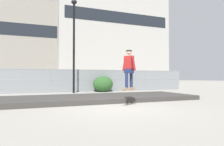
{
  "coord_description": "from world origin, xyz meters",
  "views": [
    {
      "loc": [
        -3.06,
        -7.14,
        1.18
      ],
      "look_at": [
        1.03,
        3.51,
        1.44
      ],
      "focal_mm": 31.75,
      "sensor_mm": 36.0,
      "label": 1
    }
  ],
  "objects": [
    {
      "name": "skater",
      "position": [
        0.54,
        0.27,
        1.62
      ],
      "size": [
        0.69,
        0.62,
        1.65
      ],
      "color": "gray",
      "rests_on": "skateboard"
    },
    {
      "name": "street_lamp",
      "position": [
        -0.36,
        8.06,
        4.45
      ],
      "size": [
        0.44,
        0.44,
        7.2
      ],
      "color": "black",
      "rests_on": "ground_plane"
    },
    {
      "name": "parked_car_near",
      "position": [
        -3.81,
        12.37,
        0.84
      ],
      "size": [
        4.48,
        2.11,
        1.66
      ],
      "color": "maroon",
      "rests_on": "ground_plane"
    },
    {
      "name": "parked_car_far",
      "position": [
        8.21,
        12.77,
        0.84
      ],
      "size": [
        4.47,
        2.09,
        1.66
      ],
      "color": "silver",
      "rests_on": "ground_plane"
    },
    {
      "name": "skateboard",
      "position": [
        0.54,
        0.27,
        0.67
      ],
      "size": [
        0.81,
        0.53,
        0.07
      ],
      "color": "#9E5B33"
    },
    {
      "name": "chain_fence",
      "position": [
        0.0,
        9.08,
        0.93
      ],
      "size": [
        20.85,
        0.06,
        1.85
      ],
      "color": "gray",
      "rests_on": "ground_plane"
    },
    {
      "name": "shrub_left",
      "position": [
        2.12,
        8.4,
        0.65
      ],
      "size": [
        1.67,
        1.37,
        1.29
      ],
      "color": "#2D5B28",
      "rests_on": "ground_plane"
    },
    {
      "name": "ground_plane",
      "position": [
        0.0,
        0.0,
        0.0
      ],
      "size": [
        120.0,
        120.0,
        0.0
      ],
      "primitive_type": "plane",
      "color": "#9E998E"
    },
    {
      "name": "office_block",
      "position": [
        13.73,
        38.28,
        11.38
      ],
      "size": [
        25.48,
        12.9,
        22.77
      ],
      "color": "#B2AFA8",
      "rests_on": "ground_plane"
    },
    {
      "name": "parked_car_mid",
      "position": [
        2.42,
        12.86,
        0.84
      ],
      "size": [
        4.47,
        2.09,
        1.66
      ],
      "color": "#B7BABF",
      "rests_on": "ground_plane"
    },
    {
      "name": "library_building",
      "position": [
        -6.2,
        40.46,
        8.55
      ],
      "size": [
        20.33,
        10.35,
        17.11
      ],
      "color": "gray",
      "rests_on": "ground_plane"
    },
    {
      "name": "gravel_berm",
      "position": [
        0.0,
        2.81,
        0.11
      ],
      "size": [
        10.22,
        3.47,
        0.22
      ],
      "primitive_type": "cube",
      "color": "#3D3A38",
      "rests_on": "ground_plane"
    }
  ]
}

